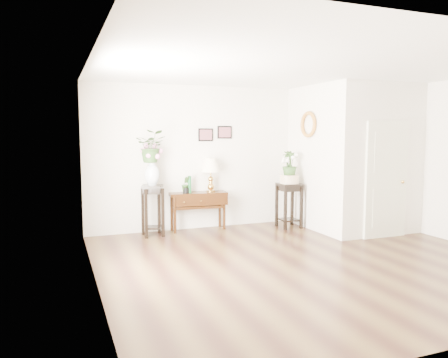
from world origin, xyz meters
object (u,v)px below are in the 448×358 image
console_table (198,211)px  plant_stand_b (289,205)px  table_lamp (211,174)px  plant_stand_a (153,211)px

console_table → plant_stand_b: size_ratio=1.25×
console_table → table_lamp: (0.26, 0.00, 0.72)m
console_table → plant_stand_b: (1.77, -0.43, 0.07)m
console_table → plant_stand_b: 1.82m
console_table → table_lamp: bearing=5.8°
console_table → plant_stand_a: 0.95m
table_lamp → plant_stand_a: table_lamp is taller
console_table → table_lamp: table_lamp is taller
plant_stand_b → console_table: bearing=166.3°
console_table → table_lamp: 0.77m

